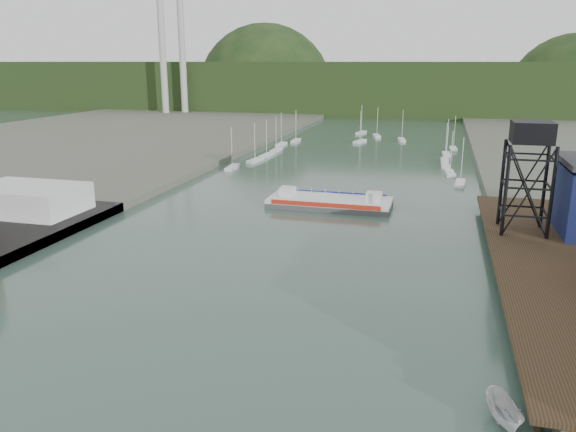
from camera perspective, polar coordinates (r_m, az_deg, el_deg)
The scene contains 8 objects.
east_pier at distance 77.55m, azimuth 25.13°, elevation -4.38°, with size 14.00×70.00×2.45m.
white_shed at distance 104.31m, azimuth -24.99°, elevation 1.58°, with size 18.00×12.00×4.50m, color silver.
lift_tower at distance 86.75m, azimuth 23.49°, elevation 7.16°, with size 6.50×6.50×16.00m.
marina_sailboats at distance 169.15m, azimuth 7.38°, elevation 6.51°, with size 57.71×92.65×0.90m.
smokestacks at distance 289.76m, azimuth -11.65°, elevation 15.89°, with size 11.20×8.20×60.00m.
distant_hills at distance 329.98m, azimuth 10.76°, elevation 12.43°, with size 500.00×120.00×80.00m.
chain_ferry at distance 104.93m, azimuth 4.27°, elevation 1.44°, with size 22.75×9.44×3.27m.
motorboat at distance 47.11m, azimuth 21.12°, elevation -18.15°, with size 1.93×5.14×1.99m, color silver.
Camera 1 is at (22.49, -27.18, 26.26)m, focal length 35.00 mm.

